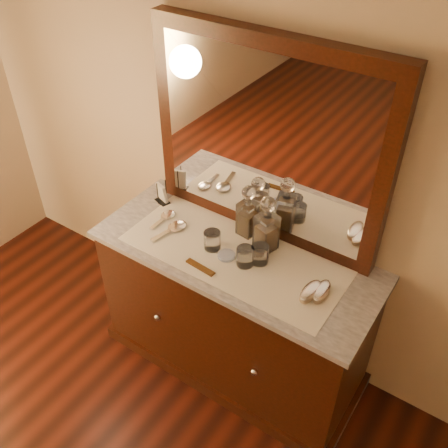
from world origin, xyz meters
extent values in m
plane|color=tan|center=(0.00, 2.25, 1.40)|extent=(4.50, 4.50, 0.00)
cube|color=black|center=(0.00, 1.96, 0.41)|extent=(1.40, 0.55, 0.82)
cube|color=black|center=(0.00, 1.96, 0.04)|extent=(1.46, 0.59, 0.08)
sphere|color=silver|center=(-0.30, 1.67, 0.45)|extent=(0.04, 0.04, 0.04)
sphere|color=silver|center=(0.30, 1.67, 0.45)|extent=(0.04, 0.04, 0.04)
cube|color=silver|center=(0.00, 1.96, 0.83)|extent=(1.44, 0.59, 0.03)
cube|color=black|center=(0.00, 2.20, 1.35)|extent=(1.20, 0.08, 1.00)
cube|color=white|center=(0.00, 2.17, 1.35)|extent=(1.06, 0.01, 0.86)
cube|color=silver|center=(0.00, 1.94, 0.85)|extent=(1.10, 0.45, 0.00)
cylinder|color=white|center=(-0.02, 1.90, 0.86)|extent=(0.11, 0.11, 0.01)
cube|color=brown|center=(-0.08, 1.77, 0.86)|extent=(0.16, 0.04, 0.01)
cube|color=black|center=(-0.56, 2.08, 0.85)|extent=(0.10, 0.08, 0.01)
cylinder|color=black|center=(-0.57, 2.06, 0.92)|extent=(0.01, 0.01, 0.13)
cylinder|color=black|center=(-0.55, 2.11, 0.92)|extent=(0.01, 0.01, 0.13)
cube|color=white|center=(-0.56, 2.08, 0.91)|extent=(0.08, 0.05, 0.11)
cube|color=brown|center=(-0.03, 2.12, 0.92)|extent=(0.08, 0.08, 0.13)
cube|color=white|center=(-0.03, 2.12, 0.95)|extent=(0.10, 0.10, 0.18)
cylinder|color=white|center=(-0.03, 2.12, 1.05)|extent=(0.04, 0.04, 0.03)
sphere|color=white|center=(-0.03, 2.12, 1.10)|extent=(0.08, 0.08, 0.07)
cube|color=brown|center=(0.10, 2.07, 0.92)|extent=(0.09, 0.09, 0.14)
cube|color=white|center=(0.10, 2.07, 0.95)|extent=(0.12, 0.12, 0.20)
cylinder|color=white|center=(0.10, 2.07, 1.07)|extent=(0.05, 0.05, 0.03)
sphere|color=white|center=(0.10, 2.07, 1.12)|extent=(0.09, 0.09, 0.08)
ellipsoid|color=#A08162|center=(0.43, 1.91, 0.87)|extent=(0.08, 0.16, 0.02)
ellipsoid|color=silver|center=(0.43, 1.91, 0.88)|extent=(0.08, 0.16, 0.02)
ellipsoid|color=#A08162|center=(0.47, 1.93, 0.87)|extent=(0.08, 0.15, 0.02)
ellipsoid|color=silver|center=(0.47, 1.93, 0.88)|extent=(0.08, 0.15, 0.02)
ellipsoid|color=silver|center=(-0.45, 2.00, 0.86)|extent=(0.07, 0.09, 0.02)
cube|color=silver|center=(-0.45, 1.91, 0.86)|extent=(0.02, 0.12, 0.01)
ellipsoid|color=silver|center=(-0.36, 1.95, 0.86)|extent=(0.11, 0.12, 0.02)
cube|color=silver|center=(-0.37, 1.85, 0.86)|extent=(0.05, 0.14, 0.01)
cylinder|color=white|center=(-0.11, 1.92, 0.90)|extent=(0.08, 0.08, 0.09)
cylinder|color=white|center=(0.08, 1.91, 0.90)|extent=(0.08, 0.08, 0.09)
cylinder|color=white|center=(0.13, 1.97, 0.90)|extent=(0.08, 0.08, 0.09)
camera|label=1|loc=(0.97, 0.42, 2.51)|focal=40.37mm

